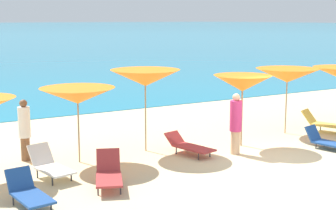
{
  "coord_description": "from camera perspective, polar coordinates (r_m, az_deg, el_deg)",
  "views": [
    {
      "loc": [
        -9.47,
        -9.94,
        3.87
      ],
      "look_at": [
        -1.64,
        3.33,
        1.2
      ],
      "focal_mm": 53.67,
      "sensor_mm": 36.0,
      "label": 1
    }
  ],
  "objects": [
    {
      "name": "lounge_chair_5",
      "position": [
        15.78,
        17.75,
        -3.94
      ],
      "size": [
        0.87,
        1.58,
        0.63
      ],
      "rotation": [
        0.0,
        0.0,
        0.22
      ],
      "color": "#1E478C",
      "rests_on": "ground_plane"
    },
    {
      "name": "umbrella_1",
      "position": [
        13.58,
        -10.23,
        1.05
      ],
      "size": [
        2.09,
        2.09,
        2.05
      ],
      "color": "#9E7F59",
      "rests_on": "ground_plane"
    },
    {
      "name": "umbrella_2",
      "position": [
        14.51,
        -2.6,
        3.09
      ],
      "size": [
        2.16,
        2.16,
        2.41
      ],
      "color": "#9E7F59",
      "rests_on": "ground_plane"
    },
    {
      "name": "lounge_chair_6",
      "position": [
        18.03,
        17.43,
        -1.96
      ],
      "size": [
        1.17,
        1.76,
        0.72
      ],
      "rotation": [
        0.0,
        0.0,
        0.4
      ],
      "color": "#D8BF4C",
      "rests_on": "ground_plane"
    },
    {
      "name": "umbrella_4",
      "position": [
        17.29,
        13.4,
        3.28
      ],
      "size": [
        2.11,
        2.11,
        2.22
      ],
      "color": "#9E7F59",
      "rests_on": "ground_plane"
    },
    {
      "name": "lounge_chair_2",
      "position": [
        10.98,
        -15.57,
        -9.51
      ],
      "size": [
        0.72,
        1.47,
        0.69
      ],
      "rotation": [
        0.0,
        0.0,
        0.11
      ],
      "color": "#1E478C",
      "rests_on": "ground_plane"
    },
    {
      "name": "beachgoer_2",
      "position": [
        14.26,
        -15.99,
        -2.57
      ],
      "size": [
        0.33,
        0.33,
        1.7
      ],
      "rotation": [
        0.0,
        0.0,
        2.27
      ],
      "color": "brown",
      "rests_on": "ground_plane"
    },
    {
      "name": "lounge_chair_4",
      "position": [
        11.82,
        -6.75,
        -7.68
      ],
      "size": [
        1.08,
        1.52,
        0.77
      ],
      "rotation": [
        0.0,
        0.0,
        -0.4
      ],
      "color": "#A53333",
      "rests_on": "ground_plane"
    },
    {
      "name": "beachgoer_3",
      "position": [
        14.49,
        7.7,
        -1.96
      ],
      "size": [
        0.35,
        0.35,
        1.77
      ],
      "rotation": [
        0.0,
        0.0,
        2.81
      ],
      "color": "#DBAA84",
      "rests_on": "ground_plane"
    },
    {
      "name": "lounge_chair_3",
      "position": [
        14.47,
        2.38,
        -4.62
      ],
      "size": [
        0.89,
        1.69,
        0.55
      ],
      "rotation": [
        0.0,
        0.0,
        0.23
      ],
      "color": "#A53333",
      "rests_on": "ground_plane"
    },
    {
      "name": "ground_plane",
      "position": [
        22.44,
        -5.06,
        -0.53
      ],
      "size": [
        50.0,
        100.0,
        0.3
      ],
      "primitive_type": "cube",
      "color": "beige"
    },
    {
      "name": "lounge_chair_0",
      "position": [
        12.71,
        -13.26,
        -6.64
      ],
      "size": [
        0.84,
        1.52,
        0.75
      ],
      "rotation": [
        0.0,
        0.0,
        0.19
      ],
      "color": "white",
      "rests_on": "ground_plane"
    },
    {
      "name": "umbrella_3",
      "position": [
        15.31,
        8.46,
        2.45
      ],
      "size": [
        1.94,
        1.94,
        2.18
      ],
      "color": "#9E7F59",
      "rests_on": "ground_plane"
    }
  ]
}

